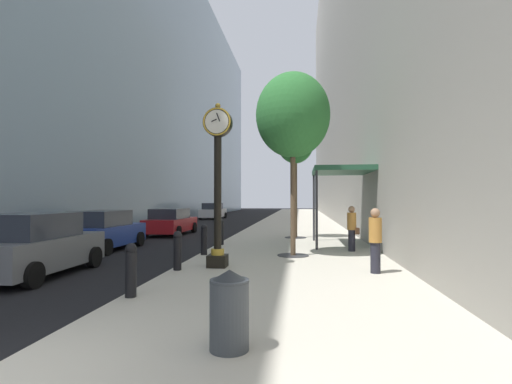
{
  "coord_description": "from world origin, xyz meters",
  "views": [
    {
      "loc": [
        3.65,
        -3.42,
        2.12
      ],
      "look_at": [
        0.99,
        19.01,
        2.53
      ],
      "focal_mm": 26.6,
      "sensor_mm": 36.0,
      "label": 1
    }
  ],
  "objects": [
    {
      "name": "ground_plane",
      "position": [
        0.0,
        27.0,
        0.0
      ],
      "size": [
        110.0,
        110.0,
        0.0
      ],
      "primitive_type": "plane",
      "color": "black",
      "rests_on": "ground"
    },
    {
      "name": "sidewalk_right",
      "position": [
        3.29,
        30.0,
        0.07
      ],
      "size": [
        6.58,
        80.0,
        0.14
      ],
      "primitive_type": "cube",
      "color": "beige",
      "rests_on": "ground"
    },
    {
      "name": "building_block_left",
      "position": [
        -12.52,
        30.0,
        13.67
      ],
      "size": [
        9.0,
        80.0,
        27.34
      ],
      "color": "#849EB2",
      "rests_on": "ground"
    },
    {
      "name": "building_block_right",
      "position": [
        11.08,
        30.0,
        17.1
      ],
      "size": [
        9.0,
        80.0,
        34.2
      ],
      "color": "gray",
      "rests_on": "ground"
    },
    {
      "name": "street_clock",
      "position": [
        1.23,
        7.43,
        2.78
      ],
      "size": [
        0.84,
        0.55,
        4.79
      ],
      "color": "black",
      "rests_on": "sidewalk_right"
    },
    {
      "name": "bollard_nearest",
      "position": [
        0.23,
        3.91,
        0.71
      ],
      "size": [
        0.23,
        0.23,
        1.09
      ],
      "color": "black",
      "rests_on": "sidewalk_right"
    },
    {
      "name": "bollard_second",
      "position": [
        0.23,
        6.82,
        0.71
      ],
      "size": [
        0.23,
        0.23,
        1.09
      ],
      "color": "black",
      "rests_on": "sidewalk_right"
    },
    {
      "name": "bollard_third",
      "position": [
        0.23,
        9.72,
        0.71
      ],
      "size": [
        0.23,
        0.23,
        1.09
      ],
      "color": "black",
      "rests_on": "sidewalk_right"
    },
    {
      "name": "bollard_fourth",
      "position": [
        0.23,
        12.63,
        0.71
      ],
      "size": [
        0.23,
        0.23,
        1.09
      ],
      "color": "black",
      "rests_on": "sidewalk_right"
    },
    {
      "name": "street_tree_near",
      "position": [
        3.37,
        9.89,
        5.04
      ],
      "size": [
        2.6,
        2.6,
        6.42
      ],
      "color": "#333335",
      "rests_on": "sidewalk_right"
    },
    {
      "name": "street_tree_mid_near",
      "position": [
        3.37,
        16.03,
        4.96
      ],
      "size": [
        1.89,
        1.89,
        5.96
      ],
      "color": "#333335",
      "rests_on": "sidewalk_right"
    },
    {
      "name": "trash_bin",
      "position": [
        2.71,
        1.51,
        0.68
      ],
      "size": [
        0.53,
        0.53,
        1.05
      ],
      "color": "#383D42",
      "rests_on": "sidewalk_right"
    },
    {
      "name": "pedestrian_walking",
      "position": [
        5.57,
        11.27,
        1.04
      ],
      "size": [
        0.52,
        0.44,
        1.71
      ],
      "color": "#23232D",
      "rests_on": "sidewalk_right"
    },
    {
      "name": "pedestrian_by_clock",
      "position": [
        5.62,
        7.02,
        1.06
      ],
      "size": [
        0.4,
        0.4,
        1.73
      ],
      "color": "#23232D",
      "rests_on": "sidewalk_right"
    },
    {
      "name": "storefront_awning",
      "position": [
        5.34,
        13.19,
        3.28
      ],
      "size": [
        2.4,
        3.6,
        3.3
      ],
      "color": "#235138",
      "rests_on": "sidewalk_right"
    },
    {
      "name": "car_red_near",
      "position": [
        -4.01,
        18.27,
        0.76
      ],
      "size": [
        2.13,
        4.52,
        1.55
      ],
      "color": "#AD191E",
      "rests_on": "ground"
    },
    {
      "name": "car_white_mid",
      "position": [
        -5.56,
        35.73,
        0.82
      ],
      "size": [
        2.2,
        4.65,
        1.69
      ],
      "color": "silver",
      "rests_on": "ground"
    },
    {
      "name": "car_blue_far",
      "position": [
        -4.48,
        11.39,
        0.8
      ],
      "size": [
        2.08,
        4.24,
        1.64
      ],
      "color": "navy",
      "rests_on": "ground"
    },
    {
      "name": "car_grey_trailing",
      "position": [
        -3.54,
        6.18,
        0.83
      ],
      "size": [
        2.03,
        4.14,
        1.74
      ],
      "color": "slate",
      "rests_on": "ground"
    }
  ]
}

